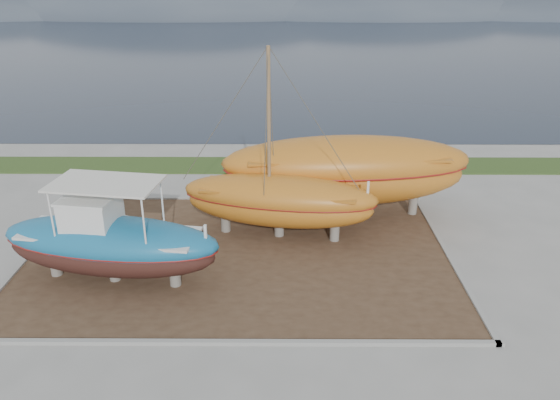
# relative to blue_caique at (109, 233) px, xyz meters

# --- Properties ---
(ground) EXTENTS (140.00, 140.00, 0.00)m
(ground) POSITION_rel_blue_caique_xyz_m (4.80, -1.88, -2.16)
(ground) COLOR gray
(ground) RESTS_ON ground
(dirt_patch) EXTENTS (18.00, 12.00, 0.06)m
(dirt_patch) POSITION_rel_blue_caique_xyz_m (4.80, 2.12, -2.13)
(dirt_patch) COLOR #422D1E
(dirt_patch) RESTS_ON ground
(curb_frame) EXTENTS (18.60, 12.60, 0.15)m
(curb_frame) POSITION_rel_blue_caique_xyz_m (4.80, 2.12, -2.09)
(curb_frame) COLOR gray
(curb_frame) RESTS_ON ground
(grass_strip) EXTENTS (44.00, 3.00, 0.08)m
(grass_strip) POSITION_rel_blue_caique_xyz_m (4.80, 13.62, -2.12)
(grass_strip) COLOR #284219
(grass_strip) RESTS_ON ground
(sea) EXTENTS (260.00, 100.00, 0.04)m
(sea) POSITION_rel_blue_caique_xyz_m (4.80, 68.12, -2.16)
(sea) COLOR #182131
(sea) RESTS_ON ground
(mountain_ridge) EXTENTS (200.00, 36.00, 20.00)m
(mountain_ridge) POSITION_rel_blue_caique_xyz_m (4.80, 123.12, -2.16)
(mountain_ridge) COLOR #333D49
(mountain_ridge) RESTS_ON ground
(blue_caique) EXTENTS (9.04, 4.00, 4.20)m
(blue_caique) POSITION_rel_blue_caique_xyz_m (0.00, 0.00, 0.00)
(blue_caique) COLOR #176593
(blue_caique) RESTS_ON dirt_patch
(white_dinghy) EXTENTS (4.13, 2.49, 1.17)m
(white_dinghy) POSITION_rel_blue_caique_xyz_m (-1.24, 3.51, -1.52)
(white_dinghy) COLOR silver
(white_dinghy) RESTS_ON dirt_patch
(orange_sailboat) EXTENTS (9.25, 4.18, 8.60)m
(orange_sailboat) POSITION_rel_blue_caique_xyz_m (6.55, 3.93, 2.20)
(orange_sailboat) COLOR #AF651B
(orange_sailboat) RESTS_ON dirt_patch
(orange_bare_hull) EXTENTS (12.31, 4.40, 3.97)m
(orange_bare_hull) POSITION_rel_blue_caique_xyz_m (9.80, 6.18, -0.12)
(orange_bare_hull) COLOR #AF651B
(orange_bare_hull) RESTS_ON dirt_patch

